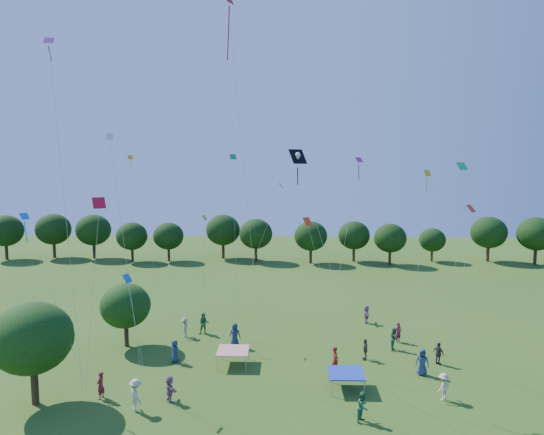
% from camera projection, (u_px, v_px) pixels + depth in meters
% --- Properties ---
extents(near_tree_west, '(4.68, 4.68, 6.16)m').
position_uv_depth(near_tree_west, '(32.00, 338.00, 28.35)').
color(near_tree_west, '#422B19').
rests_on(near_tree_west, ground).
extents(near_tree_north, '(3.85, 3.85, 4.99)m').
position_uv_depth(near_tree_north, '(125.00, 306.00, 37.58)').
color(near_tree_north, '#422B19').
rests_on(near_tree_north, ground).
extents(treeline, '(88.01, 8.77, 6.77)m').
position_uv_depth(treeline, '(270.00, 234.00, 70.95)').
color(treeline, '#422B19').
rests_on(treeline, ground).
extents(tent_red_stripe, '(2.20, 2.20, 1.10)m').
position_uv_depth(tent_red_stripe, '(233.00, 351.00, 34.27)').
color(tent_red_stripe, red).
rests_on(tent_red_stripe, ground).
extents(tent_blue, '(2.20, 2.20, 1.10)m').
position_uv_depth(tent_blue, '(346.00, 373.00, 30.59)').
color(tent_blue, '#1C36BB').
rests_on(tent_blue, ground).
extents(crowd_person_0, '(0.46, 0.82, 1.64)m').
position_uv_depth(crowd_person_0, '(175.00, 351.00, 34.75)').
color(crowd_person_0, navy).
rests_on(crowd_person_0, ground).
extents(crowd_person_1, '(0.59, 0.78, 1.86)m').
position_uv_depth(crowd_person_1, '(335.00, 360.00, 32.93)').
color(crowd_person_1, maroon).
rests_on(crowd_person_1, ground).
extents(crowd_person_2, '(0.97, 0.65, 1.81)m').
position_uv_depth(crowd_person_2, '(204.00, 323.00, 40.57)').
color(crowd_person_2, '#2C652B').
rests_on(crowd_person_2, ground).
extents(crowd_person_3, '(0.64, 1.12, 1.62)m').
position_uv_depth(crowd_person_3, '(185.00, 327.00, 39.86)').
color(crowd_person_3, '#ADA78A').
rests_on(crowd_person_3, ground).
extents(crowd_person_4, '(0.88, 1.02, 1.61)m').
position_uv_depth(crowd_person_4, '(439.00, 354.00, 34.37)').
color(crowd_person_4, '#372E2C').
rests_on(crowd_person_4, ground).
extents(crowd_person_5, '(0.63, 1.54, 1.62)m').
position_uv_depth(crowd_person_5, '(367.00, 314.00, 43.34)').
color(crowd_person_5, '#94568A').
rests_on(crowd_person_5, ground).
extents(crowd_person_6, '(0.97, 0.61, 1.86)m').
position_uv_depth(crowd_person_6, '(235.00, 335.00, 37.75)').
color(crowd_person_6, navy).
rests_on(crowd_person_6, ground).
extents(crowd_person_7, '(0.72, 0.69, 1.64)m').
position_uv_depth(crowd_person_7, '(399.00, 332.00, 38.67)').
color(crowd_person_7, maroon).
rests_on(crowd_person_7, ground).
extents(crowd_person_8, '(0.80, 0.95, 1.70)m').
position_uv_depth(crowd_person_8, '(363.00, 407.00, 26.74)').
color(crowd_person_8, '#296140').
rests_on(crowd_person_8, ground).
extents(crowd_person_9, '(1.14, 1.06, 1.65)m').
position_uv_depth(crowd_person_9, '(443.00, 387.00, 29.17)').
color(crowd_person_9, beige).
rests_on(crowd_person_9, ground).
extents(crowd_person_10, '(0.43, 0.92, 1.56)m').
position_uv_depth(crowd_person_10, '(365.00, 349.00, 35.23)').
color(crowd_person_10, '#463B38').
rests_on(crowd_person_10, ground).
extents(crowd_person_11, '(1.20, 1.52, 1.57)m').
position_uv_depth(crowd_person_11, '(170.00, 389.00, 29.01)').
color(crowd_person_11, '#92557F').
rests_on(crowd_person_11, ground).
extents(crowd_person_12, '(0.97, 0.65, 1.81)m').
position_uv_depth(crowd_person_12, '(422.00, 362.00, 32.63)').
color(crowd_person_12, navy).
rests_on(crowd_person_12, ground).
extents(crowd_person_13, '(0.52, 0.69, 1.68)m').
position_uv_depth(crowd_person_13, '(101.00, 385.00, 29.34)').
color(crowd_person_13, maroon).
rests_on(crowd_person_13, ground).
extents(crowd_person_14, '(0.63, 0.93, 1.73)m').
position_uv_depth(crowd_person_14, '(394.00, 339.00, 37.12)').
color(crowd_person_14, '#25573A').
rests_on(crowd_person_14, ground).
extents(crowd_person_15, '(1.23, 1.32, 1.91)m').
position_uv_depth(crowd_person_15, '(136.00, 395.00, 27.85)').
color(crowd_person_15, beige).
rests_on(crowd_person_15, ground).
extents(pirate_kite, '(4.69, 4.45, 13.86)m').
position_uv_depth(pirate_kite, '(299.00, 161.00, 31.71)').
color(pirate_kite, black).
extents(red_high_kite, '(2.22, 1.94, 22.82)m').
position_uv_depth(red_high_kite, '(234.00, 69.00, 28.74)').
color(red_high_kite, red).
extents(small_kite_0, '(1.68, 0.64, 11.10)m').
position_uv_depth(small_kite_0, '(97.00, 231.00, 26.32)').
color(small_kite_0, red).
extents(small_kite_1, '(3.14, 2.68, 9.67)m').
position_uv_depth(small_kite_1, '(314.00, 246.00, 29.90)').
color(small_kite_1, '#FF410D').
extents(small_kite_2, '(4.27, 4.64, 13.67)m').
position_uv_depth(small_kite_2, '(139.00, 199.00, 41.19)').
color(small_kite_2, '#FAA616').
extents(small_kite_3, '(0.76, 1.24, 13.00)m').
position_uv_depth(small_kite_3, '(460.00, 199.00, 31.40)').
color(small_kite_3, '#1B9954').
extents(small_kite_4, '(5.04, 3.21, 9.90)m').
position_uv_depth(small_kite_4, '(35.00, 248.00, 29.41)').
color(small_kite_4, '#167DE0').
extents(small_kite_5, '(2.70, 2.38, 13.39)m').
position_uv_depth(small_kite_5, '(353.00, 198.00, 35.24)').
color(small_kite_5, '#A21B8A').
extents(small_kite_6, '(2.11, 1.36, 14.75)m').
position_uv_depth(small_kite_6, '(119.00, 206.00, 29.67)').
color(small_kite_6, silver).
extents(small_kite_7, '(4.39, 0.88, 11.41)m').
position_uv_depth(small_kite_7, '(271.00, 215.00, 38.12)').
color(small_kite_7, '#0A91A4').
extents(small_kite_8, '(0.72, 1.62, 10.27)m').
position_uv_depth(small_kite_8, '(468.00, 232.00, 31.49)').
color(small_kite_8, '#EE3C0E').
extents(small_kite_9, '(0.37, 0.80, 8.72)m').
position_uv_depth(small_kite_9, '(204.00, 239.00, 39.85)').
color(small_kite_9, '#D7970B').
extents(small_kite_10, '(1.12, 0.49, 12.46)m').
position_uv_depth(small_kite_10, '(424.00, 207.00, 35.22)').
color(small_kite_10, yellow).
extents(small_kite_11, '(0.58, 1.52, 13.65)m').
position_uv_depth(small_kite_11, '(234.00, 198.00, 37.56)').
color(small_kite_11, '#18894C').
extents(small_kite_12, '(1.03, 0.65, 6.28)m').
position_uv_depth(small_kite_12, '(129.00, 289.00, 29.29)').
color(small_kite_12, blue).
extents(small_kite_13, '(1.20, 0.46, 19.51)m').
position_uv_depth(small_kite_13, '(58.00, 140.00, 25.92)').
color(small_kite_13, '#5F1686').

